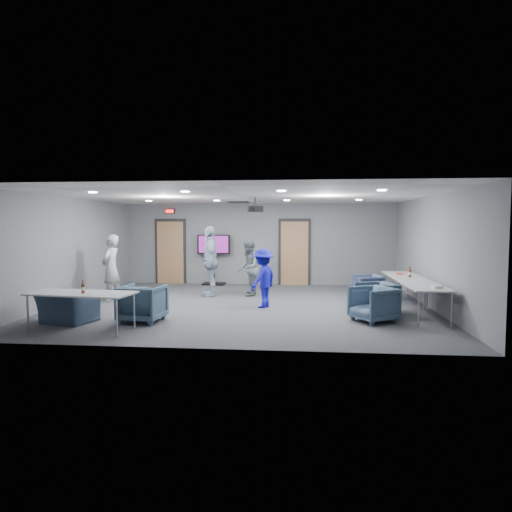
# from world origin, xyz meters

# --- Properties ---
(floor) EXTENTS (9.00, 9.00, 0.00)m
(floor) POSITION_xyz_m (0.00, 0.00, 0.00)
(floor) COLOR #323439
(floor) RESTS_ON ground
(ceiling) EXTENTS (9.00, 9.00, 0.00)m
(ceiling) POSITION_xyz_m (0.00, 0.00, 2.70)
(ceiling) COLOR silver
(ceiling) RESTS_ON wall_back
(wall_back) EXTENTS (9.00, 0.02, 2.70)m
(wall_back) POSITION_xyz_m (0.00, 4.00, 1.35)
(wall_back) COLOR slate
(wall_back) RESTS_ON floor
(wall_front) EXTENTS (9.00, 0.02, 2.70)m
(wall_front) POSITION_xyz_m (0.00, -4.00, 1.35)
(wall_front) COLOR slate
(wall_front) RESTS_ON floor
(wall_left) EXTENTS (0.02, 8.00, 2.70)m
(wall_left) POSITION_xyz_m (-4.50, 0.00, 1.35)
(wall_left) COLOR slate
(wall_left) RESTS_ON floor
(wall_right) EXTENTS (0.02, 8.00, 2.70)m
(wall_right) POSITION_xyz_m (4.50, 0.00, 1.35)
(wall_right) COLOR slate
(wall_right) RESTS_ON floor
(door_left) EXTENTS (1.06, 0.17, 2.24)m
(door_left) POSITION_xyz_m (-3.00, 3.95, 1.07)
(door_left) COLOR black
(door_left) RESTS_ON wall_back
(door_right) EXTENTS (1.06, 0.17, 2.24)m
(door_right) POSITION_xyz_m (1.20, 3.95, 1.07)
(door_right) COLOR black
(door_right) RESTS_ON wall_back
(exit_sign) EXTENTS (0.32, 0.08, 0.16)m
(exit_sign) POSITION_xyz_m (-3.00, 3.93, 2.45)
(exit_sign) COLOR black
(exit_sign) RESTS_ON wall_back
(hvac_diffuser) EXTENTS (0.60, 0.60, 0.03)m
(hvac_diffuser) POSITION_xyz_m (-0.50, 2.80, 2.69)
(hvac_diffuser) COLOR black
(hvac_diffuser) RESTS_ON ceiling
(downlights) EXTENTS (6.18, 3.78, 0.02)m
(downlights) POSITION_xyz_m (0.00, 0.00, 2.68)
(downlights) COLOR white
(downlights) RESTS_ON ceiling
(person_a) EXTENTS (0.47, 0.67, 1.74)m
(person_a) POSITION_xyz_m (-3.54, 0.31, 0.87)
(person_a) COLOR #9EA09D
(person_a) RESTS_ON floor
(person_b) EXTENTS (0.60, 0.77, 1.57)m
(person_b) POSITION_xyz_m (-0.06, 1.50, 0.78)
(person_b) COLOR slate
(person_b) RESTS_ON floor
(person_c) EXTENTS (0.73, 1.23, 1.96)m
(person_c) POSITION_xyz_m (-1.13, 1.44, 0.98)
(person_c) COLOR #9AAEC6
(person_c) RESTS_ON floor
(person_d) EXTENTS (0.88, 1.06, 1.42)m
(person_d) POSITION_xyz_m (0.50, -0.25, 0.71)
(person_d) COLOR #1A1BAB
(person_d) RESTS_ON floor
(chair_right_a) EXTENTS (0.85, 0.83, 0.66)m
(chair_right_a) POSITION_xyz_m (3.21, 1.26, 0.33)
(chair_right_a) COLOR #3E496C
(chair_right_a) RESTS_ON floor
(chair_right_b) EXTENTS (0.99, 0.97, 0.71)m
(chair_right_b) POSITION_xyz_m (3.10, -0.81, 0.36)
(chair_right_b) COLOR #334458
(chair_right_b) RESTS_ON floor
(chair_right_c) EXTENTS (1.09, 1.08, 0.73)m
(chair_right_c) POSITION_xyz_m (2.90, -1.64, 0.36)
(chair_right_c) COLOR #3E546C
(chair_right_c) RESTS_ON floor
(chair_front_a) EXTENTS (0.90, 0.92, 0.77)m
(chair_front_a) POSITION_xyz_m (-1.84, -2.11, 0.39)
(chair_front_a) COLOR #3C5368
(chair_front_a) RESTS_ON floor
(chair_front_b) EXTENTS (1.18, 1.09, 0.65)m
(chair_front_b) POSITION_xyz_m (-3.34, -2.34, 0.32)
(chair_front_b) COLOR #37475F
(chair_front_b) RESTS_ON floor
(table_right_a) EXTENTS (0.78, 1.86, 0.73)m
(table_right_a) POSITION_xyz_m (4.00, 0.65, 0.69)
(table_right_a) COLOR #A8AAAC
(table_right_a) RESTS_ON floor
(table_right_b) EXTENTS (0.78, 1.88, 0.73)m
(table_right_b) POSITION_xyz_m (4.00, -1.25, 0.69)
(table_right_b) COLOR #A8AAAC
(table_right_b) RESTS_ON floor
(table_front_left) EXTENTS (2.05, 1.03, 0.73)m
(table_front_left) POSITION_xyz_m (-2.71, -3.00, 0.69)
(table_front_left) COLOR #A8AAAC
(table_front_left) RESTS_ON floor
(bottle_front) EXTENTS (0.06, 0.06, 0.25)m
(bottle_front) POSITION_xyz_m (-2.63, -3.08, 0.82)
(bottle_front) COLOR #54230E
(bottle_front) RESTS_ON table_front_left
(bottle_right) EXTENTS (0.07, 0.07, 0.27)m
(bottle_right) POSITION_xyz_m (4.03, 0.13, 0.83)
(bottle_right) COLOR #54230E
(bottle_right) RESTS_ON table_right_a
(snack_box) EXTENTS (0.20, 0.15, 0.04)m
(snack_box) POSITION_xyz_m (3.90, 0.71, 0.75)
(snack_box) COLOR #D44835
(snack_box) RESTS_ON table_right_a
(wrapper) EXTENTS (0.25, 0.21, 0.05)m
(wrapper) POSITION_xyz_m (4.13, -1.74, 0.75)
(wrapper) COLOR silver
(wrapper) RESTS_ON table_right_b
(tv_stand) EXTENTS (1.09, 0.52, 1.67)m
(tv_stand) POSITION_xyz_m (-1.47, 3.75, 0.95)
(tv_stand) COLOR black
(tv_stand) RESTS_ON floor
(projector) EXTENTS (0.44, 0.40, 0.37)m
(projector) POSITION_xyz_m (0.23, 0.53, 2.40)
(projector) COLOR black
(projector) RESTS_ON ceiling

